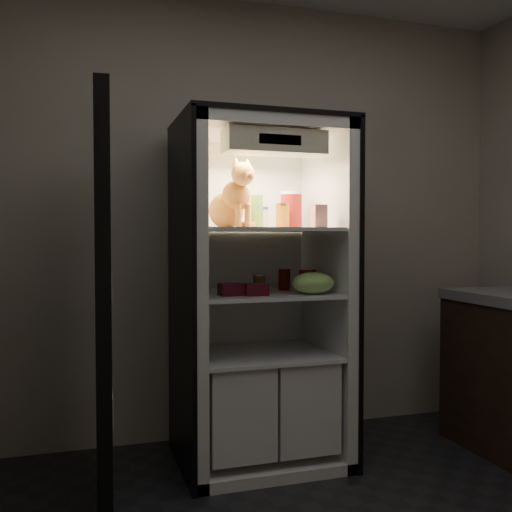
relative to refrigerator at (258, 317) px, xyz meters
The scene contains 16 objects.
room_shell 1.61m from the refrigerator, 90.00° to the right, with size 3.60×3.60×3.60m.
refrigerator is the anchor object (origin of this frame).
fridge_door 0.94m from the refrigerator, 156.22° to the right, with size 0.09×0.87×1.85m.
tabby_cat 0.66m from the refrigerator, 165.91° to the right, with size 0.34×0.37×0.37m.
parmesan_shaker 0.59m from the refrigerator, 97.53° to the left, with size 0.07×0.07×0.18m.
mayo_tub 0.57m from the refrigerator, 62.91° to the left, with size 0.09×0.09×0.12m.
salsa_jar 0.58m from the refrigerator, 17.88° to the right, with size 0.08×0.08×0.14m.
pepper_jar 0.65m from the refrigerator, 15.46° to the left, with size 0.12×0.12×0.21m.
cream_carton 0.66m from the refrigerator, 44.40° to the right, with size 0.07×0.07×0.12m, color silver.
soda_can_a 0.26m from the refrigerator, ahead, with size 0.07×0.07×0.12m.
soda_can_b 0.37m from the refrigerator, ahead, with size 0.07×0.07×0.12m.
soda_can_c 0.34m from the refrigerator, 34.87° to the right, with size 0.07×0.07×0.13m.
condiment_jar 0.20m from the refrigerator, 52.45° to the right, with size 0.07×0.07×0.10m.
grape_bag 0.39m from the refrigerator, 47.91° to the right, with size 0.23×0.17×0.12m, color #87C35B.
berry_box_left 0.33m from the refrigerator, 137.65° to the right, with size 0.12×0.12×0.06m, color #530D1B.
berry_box_right 0.30m from the refrigerator, 111.69° to the right, with size 0.12×0.12×0.06m, color #530D1B.
Camera 1 is at (-0.96, -1.63, 1.24)m, focal length 40.00 mm.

